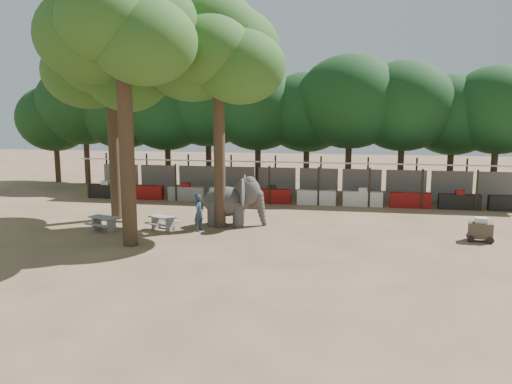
% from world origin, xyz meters
% --- Properties ---
extents(ground, '(100.00, 100.00, 0.00)m').
position_xyz_m(ground, '(0.00, 0.00, 0.00)').
color(ground, brown).
rests_on(ground, ground).
extents(vendor_stalls, '(28.00, 2.99, 2.80)m').
position_xyz_m(vendor_stalls, '(-0.00, 13.84, 1.18)').
color(vendor_stalls, '#A4A6AD').
rests_on(vendor_stalls, ground).
extents(yard_tree_left, '(7.10, 6.90, 11.02)m').
position_xyz_m(yard_tree_left, '(-9.13, 7.19, 8.20)').
color(yard_tree_left, '#332316').
rests_on(yard_tree_left, ground).
extents(yard_tree_center, '(7.10, 6.90, 12.04)m').
position_xyz_m(yard_tree_center, '(-6.13, 2.19, 9.21)').
color(yard_tree_center, '#332316').
rests_on(yard_tree_center, ground).
extents(yard_tree_back, '(7.10, 6.90, 11.36)m').
position_xyz_m(yard_tree_back, '(-3.13, 6.19, 8.54)').
color(yard_tree_back, '#332316').
rests_on(yard_tree_back, ground).
extents(backdrop_trees, '(46.46, 5.95, 8.33)m').
position_xyz_m(backdrop_trees, '(0.00, 19.00, 5.51)').
color(backdrop_trees, '#332316').
rests_on(backdrop_trees, ground).
extents(elephant, '(3.34, 2.52, 2.52)m').
position_xyz_m(elephant, '(-2.42, 6.55, 1.26)').
color(elephant, '#3C3A3A').
rests_on(elephant, ground).
extents(handler, '(0.53, 0.71, 1.81)m').
position_xyz_m(handler, '(-3.80, 5.03, 0.91)').
color(handler, '#26384C').
rests_on(handler, ground).
extents(picnic_table_near, '(1.68, 1.59, 0.70)m').
position_xyz_m(picnic_table_near, '(-8.37, 4.27, 0.46)').
color(picnic_table_near, gray).
rests_on(picnic_table_near, ground).
extents(picnic_table_far, '(1.71, 1.63, 0.68)m').
position_xyz_m(picnic_table_far, '(-5.61, 4.91, 0.44)').
color(picnic_table_far, gray).
rests_on(picnic_table_far, ground).
extents(cart_front, '(1.20, 0.89, 1.08)m').
position_xyz_m(cart_front, '(9.10, 5.35, 0.53)').
color(cart_front, '#393126').
rests_on(cart_front, ground).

